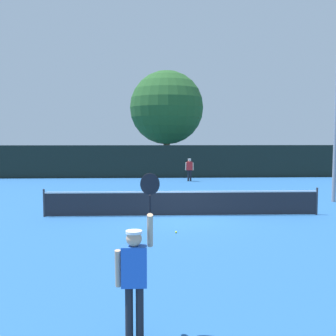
# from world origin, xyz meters

# --- Properties ---
(ground_plane) EXTENTS (120.00, 120.00, 0.00)m
(ground_plane) POSITION_xyz_m (0.00, 0.00, 0.00)
(ground_plane) COLOR #235693
(tennis_net) EXTENTS (10.65, 0.08, 1.07)m
(tennis_net) POSITION_xyz_m (0.00, 0.00, 0.51)
(tennis_net) COLOR #232328
(tennis_net) RESTS_ON ground
(perimeter_fence) EXTENTS (28.70, 0.12, 2.41)m
(perimeter_fence) POSITION_xyz_m (0.00, 14.43, 1.20)
(perimeter_fence) COLOR black
(perimeter_fence) RESTS_ON ground
(player_serving) EXTENTS (0.67, 0.40, 2.53)m
(player_serving) POSITION_xyz_m (-1.44, -9.54, 1.11)
(player_serving) COLOR blue
(player_serving) RESTS_ON ground
(player_receiving) EXTENTS (0.57, 0.23, 1.54)m
(player_receiving) POSITION_xyz_m (1.40, 12.00, 0.93)
(player_receiving) COLOR red
(player_receiving) RESTS_ON ground
(tennis_ball) EXTENTS (0.07, 0.07, 0.07)m
(tennis_ball) POSITION_xyz_m (-0.41, -2.82, 0.03)
(tennis_ball) COLOR #CCE033
(tennis_ball) RESTS_ON ground
(large_tree) EXTENTS (6.34, 6.34, 8.70)m
(large_tree) POSITION_xyz_m (0.14, 19.84, 5.51)
(large_tree) COLOR brown
(large_tree) RESTS_ON ground
(parked_car_near) EXTENTS (1.92, 4.20, 1.69)m
(parked_car_near) POSITION_xyz_m (-2.47, 21.92, 0.78)
(parked_car_near) COLOR red
(parked_car_near) RESTS_ON ground
(parked_car_mid) EXTENTS (2.21, 4.33, 1.69)m
(parked_car_mid) POSITION_xyz_m (2.26, 23.25, 0.78)
(parked_car_mid) COLOR white
(parked_car_mid) RESTS_ON ground
(parked_car_far) EXTENTS (2.27, 4.35, 1.69)m
(parked_car_far) POSITION_xyz_m (9.48, 20.89, 0.78)
(parked_car_far) COLOR red
(parked_car_far) RESTS_ON ground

